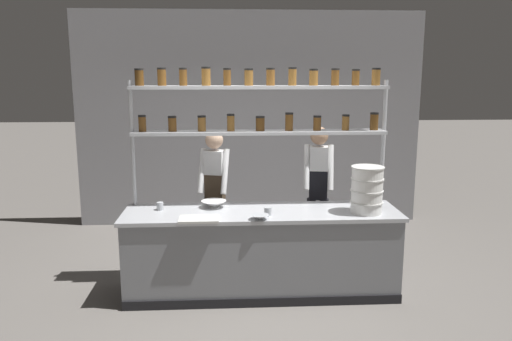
{
  "coord_description": "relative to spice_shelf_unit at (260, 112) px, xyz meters",
  "views": [
    {
      "loc": [
        -0.35,
        -5.12,
        2.36
      ],
      "look_at": [
        -0.05,
        0.2,
        1.32
      ],
      "focal_mm": 35.0,
      "sensor_mm": 36.0,
      "label": 1
    }
  ],
  "objects": [
    {
      "name": "chef_left",
      "position": [
        -0.51,
        0.48,
        -0.97
      ],
      "size": [
        0.41,
        0.34,
        1.69
      ],
      "rotation": [
        0.0,
        0.0,
        -0.25
      ],
      "color": "black",
      "rests_on": "ground_plane"
    },
    {
      "name": "cutting_board",
      "position": [
        -0.65,
        -0.63,
        -1.01
      ],
      "size": [
        0.4,
        0.26,
        0.02
      ],
      "color": "silver",
      "rests_on": "prep_counter"
    },
    {
      "name": "prep_bowl_near_left",
      "position": [
        -0.51,
        -0.16,
        -0.99
      ],
      "size": [
        0.27,
        0.27,
        0.08
      ],
      "color": "white",
      "rests_on": "prep_counter"
    },
    {
      "name": "prep_bowl_center_front",
      "position": [
        -0.04,
        -0.65,
        -1.0
      ],
      "size": [
        0.19,
        0.19,
        0.05
      ],
      "color": "#B2B7BC",
      "rests_on": "prep_counter"
    },
    {
      "name": "container_stack",
      "position": [
        1.09,
        -0.46,
        -0.77
      ],
      "size": [
        0.34,
        0.34,
        0.5
      ],
      "color": "white",
      "rests_on": "prep_counter"
    },
    {
      "name": "back_wall",
      "position": [
        0.0,
        2.33,
        -0.3
      ],
      "size": [
        5.34,
        0.12,
        3.3
      ],
      "primitive_type": "cube",
      "color": "#939399",
      "rests_on": "ground_plane"
    },
    {
      "name": "serving_cup_front",
      "position": [
        -1.08,
        -0.23,
        -0.98
      ],
      "size": [
        0.07,
        0.07,
        0.08
      ],
      "color": "#B2B7BC",
      "rests_on": "prep_counter"
    },
    {
      "name": "serving_cup_by_board",
      "position": [
        0.05,
        -0.51,
        -0.98
      ],
      "size": [
        0.08,
        0.08,
        0.09
      ],
      "color": "#B2B7BC",
      "rests_on": "prep_counter"
    },
    {
      "name": "ground_plane",
      "position": [
        0.0,
        -0.33,
        -1.94
      ],
      "size": [
        40.0,
        40.0,
        0.0
      ],
      "primitive_type": "plane",
      "color": "slate"
    },
    {
      "name": "chef_center",
      "position": [
        0.76,
        0.51,
        -0.94
      ],
      "size": [
        0.39,
        0.32,
        1.73
      ],
      "rotation": [
        0.0,
        0.0,
        -0.15
      ],
      "color": "black",
      "rests_on": "ground_plane"
    },
    {
      "name": "prep_counter",
      "position": [
        0.0,
        -0.33,
        -1.48
      ],
      "size": [
        2.94,
        0.76,
        0.92
      ],
      "color": "gray",
      "rests_on": "ground_plane"
    },
    {
      "name": "spice_shelf_unit",
      "position": [
        0.0,
        0.0,
        0.0
      ],
      "size": [
        2.82,
        0.28,
        2.43
      ],
      "color": "#B7BABF",
      "rests_on": "ground_plane"
    }
  ]
}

